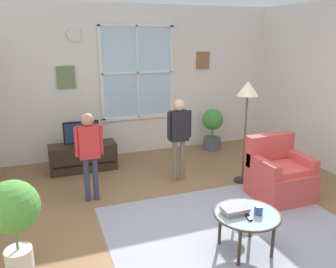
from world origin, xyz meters
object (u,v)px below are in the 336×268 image
television (81,132)px  person_black_shirt (179,131)px  tv_stand (83,157)px  floor_lamp (247,99)px  person_red_shirt (89,147)px  armchair (279,175)px  coffee_table (247,216)px  cup (258,210)px  remote_near_books (248,217)px  potted_plant_by_window (213,126)px  potted_plant_corner (13,212)px  book_stack (235,210)px  remote_near_cup (242,205)px

television → person_black_shirt: 1.72m
tv_stand → floor_lamp: floor_lamp is taller
person_red_shirt → armchair: bearing=-17.6°
coffee_table → cup: (0.10, -0.05, 0.08)m
coffee_table → remote_near_books: size_ratio=5.11×
person_black_shirt → potted_plant_by_window: person_black_shirt is taller
potted_plant_corner → floor_lamp: floor_lamp is taller
potted_plant_by_window → potted_plant_corner: (-3.58, -2.74, 0.14)m
coffee_table → remote_near_books: bearing=-114.3°
person_black_shirt → potted_plant_by_window: size_ratio=1.57×
remote_near_books → floor_lamp: floor_lamp is taller
coffee_table → tv_stand: bearing=114.0°
person_black_shirt → armchair: bearing=-42.6°
book_stack → remote_near_cup: bearing=36.5°
person_red_shirt → television: bearing=88.6°
tv_stand → coffee_table: size_ratio=1.59×
coffee_table → person_red_shirt: person_red_shirt is taller
person_black_shirt → floor_lamp: 1.15m
remote_near_cup → floor_lamp: (0.95, 1.45, 0.89)m
book_stack → person_red_shirt: 2.17m
potted_plant_by_window → person_black_shirt: bearing=-135.3°
remote_near_books → remote_near_cup: (0.08, 0.25, 0.00)m
tv_stand → person_black_shirt: bearing=-35.7°
tv_stand → book_stack: 3.22m
remote_near_cup → potted_plant_by_window: potted_plant_by_window is taller
television → armchair: bearing=-38.9°
book_stack → potted_plant_by_window: size_ratio=0.32×
television → floor_lamp: floor_lamp is taller
remote_near_cup → potted_plant_corner: 2.35m
cup → floor_lamp: bearing=62.0°
television → remote_near_books: bearing=-67.1°
tv_stand → person_red_shirt: size_ratio=0.89×
cup → person_black_shirt: size_ratio=0.07×
person_red_shirt → tv_stand: bearing=88.6°
remote_near_books → remote_near_cup: bearing=72.9°
television → floor_lamp: (2.34, -1.40, 0.67)m
book_stack → person_red_shirt: bearing=125.8°
book_stack → potted_plant_by_window: (1.42, 3.21, 0.01)m
coffee_table → cup: size_ratio=7.39×
remote_near_cup → person_black_shirt: bearing=89.9°
armchair → floor_lamp: bearing=106.2°
television → potted_plant_corner: (-0.93, -2.49, -0.05)m
cup → remote_near_books: (-0.14, -0.03, -0.04)m
person_red_shirt → person_black_shirt: bearing=9.2°
remote_near_books → floor_lamp: 2.18m
remote_near_books → book_stack: bearing=121.5°
tv_stand → potted_plant_by_window: size_ratio=1.33×
person_red_shirt → potted_plant_corner: 1.56m
book_stack → potted_plant_by_window: potted_plant_by_window is taller
television → cup: bearing=-64.7°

